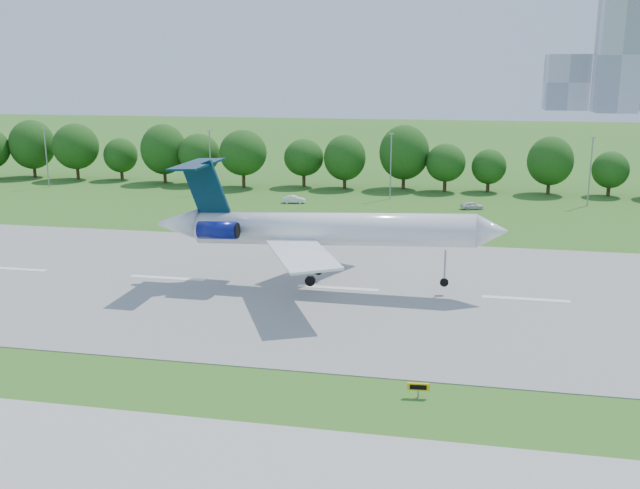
{
  "coord_description": "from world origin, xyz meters",
  "views": [
    {
      "loc": [
        -7.37,
        -49.02,
        23.54
      ],
      "look_at": [
        -20.64,
        18.0,
        6.69
      ],
      "focal_mm": 40.0,
      "sensor_mm": 36.0,
      "label": 1
    }
  ],
  "objects_px": {
    "taxi_sign_left": "(418,387)",
    "service_vehicle_a": "(294,199)",
    "service_vehicle_b": "(472,205)",
    "airliner": "(315,228)"
  },
  "relations": [
    {
      "from": "taxi_sign_left",
      "to": "service_vehicle_a",
      "type": "height_order",
      "value": "service_vehicle_a"
    },
    {
      "from": "service_vehicle_a",
      "to": "service_vehicle_b",
      "type": "height_order",
      "value": "service_vehicle_a"
    },
    {
      "from": "airliner",
      "to": "taxi_sign_left",
      "type": "distance_m",
      "value": 29.01
    },
    {
      "from": "taxi_sign_left",
      "to": "service_vehicle_b",
      "type": "xyz_separation_m",
      "value": [
        4.53,
        75.04,
        -0.19
      ]
    },
    {
      "from": "taxi_sign_left",
      "to": "service_vehicle_a",
      "type": "bearing_deg",
      "value": 104.87
    },
    {
      "from": "airliner",
      "to": "service_vehicle_b",
      "type": "bearing_deg",
      "value": 70.6
    },
    {
      "from": "airliner",
      "to": "service_vehicle_a",
      "type": "relative_size",
      "value": 9.4
    },
    {
      "from": "airliner",
      "to": "service_vehicle_b",
      "type": "relative_size",
      "value": 9.97
    },
    {
      "from": "service_vehicle_a",
      "to": "service_vehicle_b",
      "type": "bearing_deg",
      "value": -98.57
    },
    {
      "from": "airliner",
      "to": "service_vehicle_a",
      "type": "height_order",
      "value": "airliner"
    }
  ]
}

